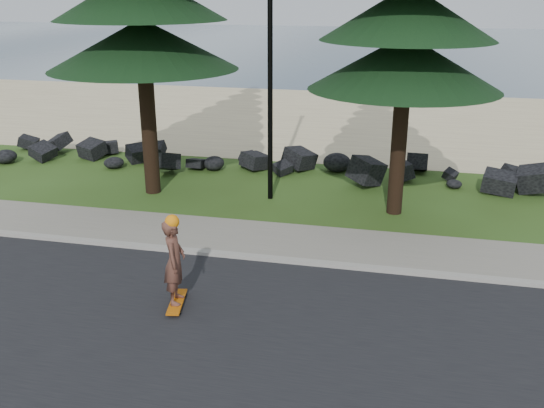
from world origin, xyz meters
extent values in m
plane|color=#304816|center=(0.00, 0.00, 0.00)|extent=(160.00, 160.00, 0.00)
cube|color=black|center=(0.00, -4.50, 0.01)|extent=(160.00, 7.00, 0.02)
cube|color=#9F9A8F|center=(0.00, -0.90, 0.05)|extent=(160.00, 0.20, 0.10)
cube|color=gray|center=(0.00, 0.20, 0.04)|extent=(160.00, 2.00, 0.08)
cube|color=tan|center=(0.00, 14.50, 0.01)|extent=(160.00, 15.00, 0.01)
cube|color=#30475B|center=(0.00, 51.00, 0.00)|extent=(160.00, 58.00, 0.01)
cylinder|color=black|center=(0.00, 3.20, 4.00)|extent=(0.14, 0.14, 8.00)
cube|color=#BD5B0B|center=(-0.36, -3.24, 0.10)|extent=(0.43, 1.02, 0.03)
imported|color=brown|center=(-0.36, -3.24, 0.94)|extent=(0.50, 0.67, 1.65)
sphere|color=orange|center=(-0.36, -3.24, 1.73)|extent=(0.26, 0.26, 0.26)
camera|label=1|loc=(3.61, -12.77, 5.76)|focal=40.00mm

